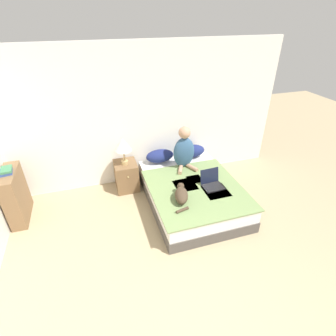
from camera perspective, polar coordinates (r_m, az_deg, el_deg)
wall_back at (r=4.83m, az=-6.67°, el=10.87°), size 5.54×0.05×2.55m
bed at (r=4.59m, az=5.11°, el=-5.35°), size 1.49×2.01×0.43m
pillow_near at (r=4.99m, az=-1.80°, el=2.65°), size 0.53×0.28×0.24m
pillow_far at (r=5.18m, az=5.16°, el=3.69°), size 0.53×0.28×0.24m
person_sitting at (r=4.73m, az=3.52°, el=3.93°), size 0.40×0.39×0.79m
cat_tabby at (r=4.00m, az=2.93°, el=-5.84°), size 0.32×0.53×0.20m
laptop_open at (r=4.39m, az=9.54°, el=-3.21°), size 0.35×0.33×0.26m
nightstand at (r=4.97m, az=-9.04°, el=-1.69°), size 0.40×0.47×0.54m
table_lamp at (r=4.62m, az=-9.76°, el=4.84°), size 0.29×0.29×0.50m
bookshelf at (r=4.79m, az=-30.23°, el=-5.23°), size 0.23×0.70×0.87m
book_stack_top at (r=4.55m, az=-31.80°, el=-0.53°), size 0.20×0.24×0.07m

